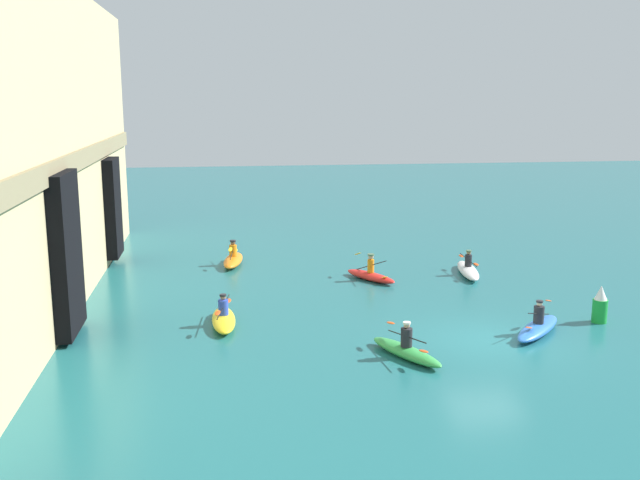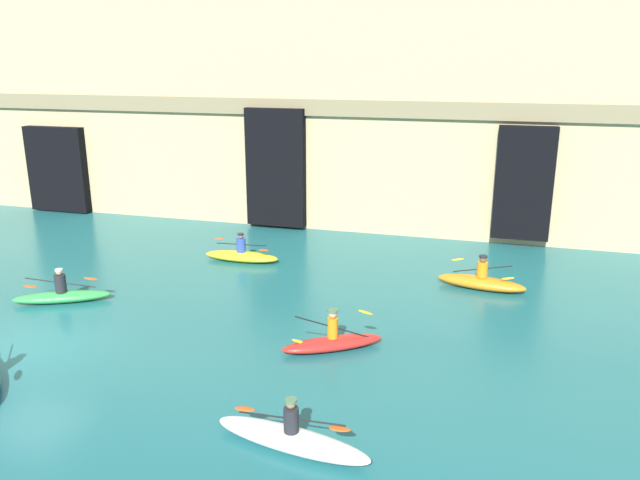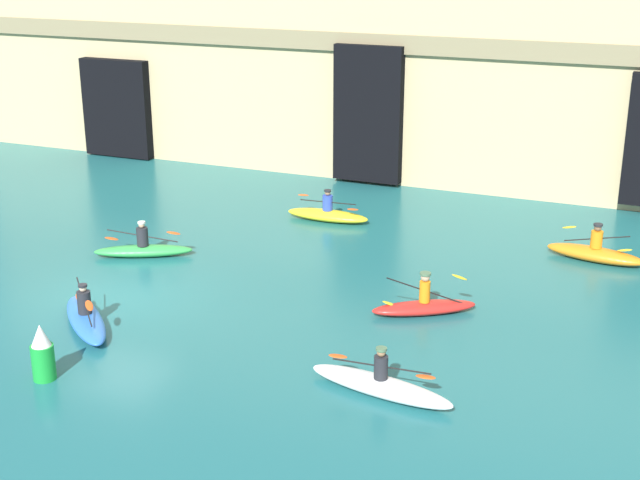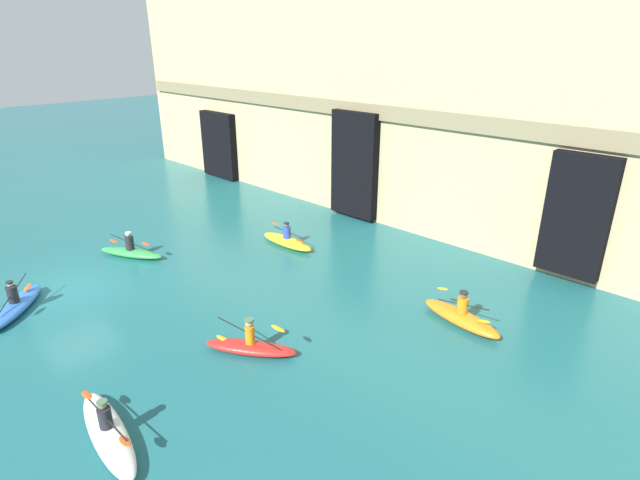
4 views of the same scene
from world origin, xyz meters
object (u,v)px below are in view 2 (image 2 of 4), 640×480
kayak_orange (481,282)px  kayak_yellow (241,255)px  kayak_red (333,342)px  kayak_white (291,438)px  kayak_green (62,295)px

kayak_orange → kayak_yellow: bearing=5.8°
kayak_red → kayak_white: bearing=61.8°
kayak_red → kayak_orange: 6.90m
kayak_green → kayak_white: bearing=-56.0°
kayak_red → kayak_yellow: 8.31m
kayak_white → kayak_green: bearing=-19.9°
kayak_orange → kayak_white: bearing=81.2°
kayak_yellow → kayak_red: bearing=-51.1°
kayak_white → kayak_yellow: (-5.67, 10.88, 0.01)m
kayak_red → kayak_orange: size_ratio=0.90×
kayak_white → kayak_yellow: bearing=-53.1°
kayak_white → kayak_red: bearing=-76.3°
kayak_yellow → kayak_green: kayak_green is taller
kayak_yellow → kayak_green: size_ratio=0.99×
kayak_red → kayak_green: kayak_red is taller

